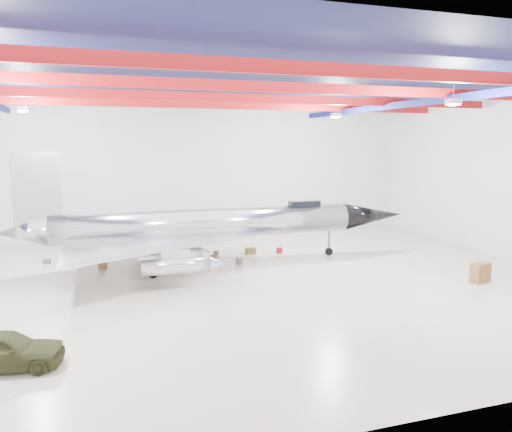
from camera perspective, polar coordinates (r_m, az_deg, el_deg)
name	(u,v)px	position (r m, az deg, el deg)	size (l,w,h in m)	color
floor	(219,285)	(27.86, -4.24, -7.85)	(40.00, 40.00, 0.00)	beige
wall_back	(174,171)	(41.54, -9.33, 5.11)	(40.00, 40.00, 0.00)	silver
ceiling	(217,80)	(26.95, -4.50, 15.23)	(40.00, 40.00, 0.00)	#0A0F38
ceiling_structure	(217,93)	(26.88, -4.48, 13.80)	(39.50, 29.50, 1.08)	maroon
jet_aircraft	(207,228)	(32.05, -5.58, -1.35)	(26.61, 15.38, 7.26)	silver
jeep	(3,350)	(19.79, -26.98, -13.52)	(1.62, 4.04, 1.38)	#303319
desk	(480,273)	(30.80, 24.26, -5.94)	(1.20, 0.60, 1.10)	brown
crate_ply	(102,265)	(32.80, -17.14, -5.41)	(0.48, 0.39, 0.34)	olive
toolbox_red	(122,252)	(36.55, -15.10, -3.96)	(0.44, 0.35, 0.31)	maroon
engine_drum	(239,261)	(32.40, -1.94, -5.14)	(0.46, 0.46, 0.41)	#59595B
parts_bin	(250,251)	(35.21, -0.64, -4.01)	(0.64, 0.51, 0.45)	olive
crate_small	(47,261)	(35.17, -22.79, -4.82)	(0.43, 0.34, 0.30)	#59595B
tool_chest	(279,250)	(35.62, 2.70, -3.92)	(0.44, 0.44, 0.39)	maroon
oil_barrel	(211,257)	(33.55, -5.18, -4.73)	(0.53, 0.43, 0.37)	olive
spares_box	(216,253)	(34.81, -4.58, -4.27)	(0.38, 0.38, 0.34)	#59595B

